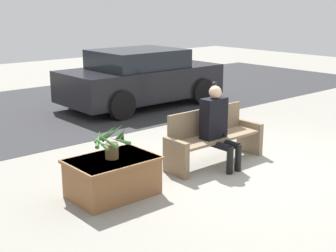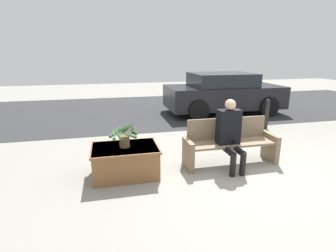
{
  "view_description": "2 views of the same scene",
  "coord_description": "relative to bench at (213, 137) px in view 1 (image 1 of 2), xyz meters",
  "views": [
    {
      "loc": [
        -5.41,
        -4.31,
        2.5
      ],
      "look_at": [
        -1.03,
        0.77,
        0.72
      ],
      "focal_mm": 50.0,
      "sensor_mm": 36.0,
      "label": 1
    },
    {
      "loc": [
        -2.4,
        -3.69,
        2.07
      ],
      "look_at": [
        -1.4,
        0.63,
        0.82
      ],
      "focal_mm": 28.0,
      "sensor_mm": 36.0,
      "label": 2
    }
  ],
  "objects": [
    {
      "name": "ground_plane",
      "position": [
        0.19,
        -0.64,
        -0.41
      ],
      "size": [
        30.0,
        30.0,
        0.0
      ],
      "primitive_type": "plane",
      "color": "gray"
    },
    {
      "name": "road_surface",
      "position": [
        0.19,
        5.27,
        -0.41
      ],
      "size": [
        20.0,
        6.0,
        0.01
      ],
      "primitive_type": "cube",
      "color": "#2D2D30",
      "rests_on": "ground_plane"
    },
    {
      "name": "bench",
      "position": [
        0.0,
        0.0,
        0.0
      ],
      "size": [
        1.78,
        0.5,
        0.86
      ],
      "color": "#7A664C",
      "rests_on": "ground_plane"
    },
    {
      "name": "person_seated",
      "position": [
        -0.1,
        -0.17,
        0.28
      ],
      "size": [
        0.41,
        0.61,
        1.27
      ],
      "color": "black",
      "rests_on": "ground_plane"
    },
    {
      "name": "planter_box",
      "position": [
        -1.98,
        -0.08,
        -0.13
      ],
      "size": [
        1.13,
        0.8,
        0.52
      ],
      "color": "brown",
      "rests_on": "ground_plane"
    },
    {
      "name": "potted_plant",
      "position": [
        -1.99,
        -0.08,
        0.32
      ],
      "size": [
        0.5,
        0.5,
        0.45
      ],
      "color": "brown",
      "rests_on": "planter_box"
    },
    {
      "name": "parked_car",
      "position": [
        1.74,
        4.15,
        0.29
      ],
      "size": [
        3.99,
        1.98,
        1.4
      ],
      "color": "black",
      "rests_on": "ground_plane"
    },
    {
      "name": "bollard_post",
      "position": [
        2.06,
        1.96,
        0.03
      ],
      "size": [
        0.12,
        0.12,
        0.84
      ],
      "color": "black",
      "rests_on": "ground_plane"
    }
  ]
}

